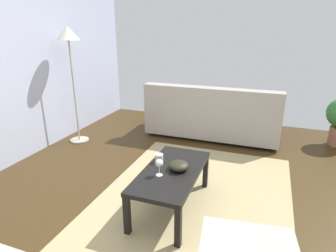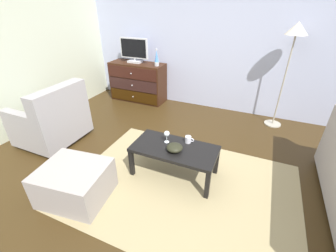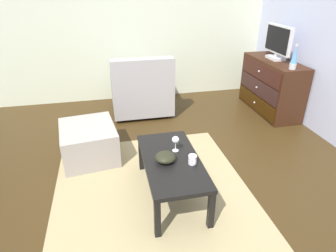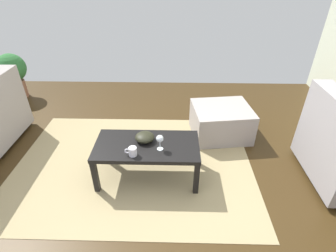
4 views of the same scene
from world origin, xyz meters
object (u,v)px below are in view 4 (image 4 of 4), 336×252
Objects in this scene: coffee_table at (147,148)px; ottoman at (221,122)px; wine_glass at (160,139)px; bowl_decorative at (145,137)px; mug at (132,151)px; potted_plant at (12,72)px.

ottoman is at bearing -137.64° from coffee_table.
bowl_decorative is (0.16, -0.13, -0.07)m from wine_glass.
potted_plant reaches higher than mug.
mug is at bearing 44.30° from ottoman.
wine_glass reaches higher than mug.
potted_plant is (3.16, -1.03, 0.24)m from ottoman.
coffee_table is 1.46× the size of ottoman.
mug is 0.16× the size of ottoman.
wine_glass is at bearing 142.22° from potted_plant.
mug is 1.39m from ottoman.
bowl_decorative is at bearing -111.59° from mug.
wine_glass reaches higher than bowl_decorative.
wine_glass is 0.83× the size of bowl_decorative.
wine_glass is at bearing -158.70° from mug.
coffee_table is at bearing -27.77° from wine_glass.
coffee_table is 0.11m from bowl_decorative.
ottoman is (-0.88, -0.72, -0.25)m from bowl_decorative.
mug is (0.25, 0.10, -0.07)m from wine_glass.
wine_glass is (-0.13, 0.07, 0.17)m from coffee_table.
potted_plant reaches higher than coffee_table.
coffee_table is 1.17m from ottoman.
ottoman is (-0.86, -0.78, -0.16)m from coffee_table.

